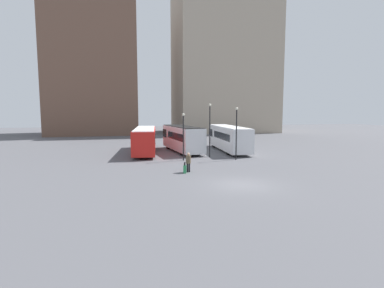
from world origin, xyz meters
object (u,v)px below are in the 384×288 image
(bus_2, at_px, (228,137))
(bus_1, at_px, (182,138))
(bus_0, at_px, (145,139))
(lamp_post_1, at_px, (183,132))
(lamp_post_0, at_px, (236,129))
(suitcase, at_px, (185,169))
(lamp_post_2, at_px, (210,126))
(traveler, at_px, (188,161))

(bus_2, bearing_deg, bus_1, 89.14)
(bus_0, bearing_deg, bus_2, -86.94)
(bus_0, height_order, lamp_post_1, lamp_post_1)
(bus_2, relative_size, lamp_post_0, 2.21)
(lamp_post_0, distance_m, lamp_post_1, 5.41)
(suitcase, xyz_separation_m, lamp_post_1, (1.14, 6.18, 2.53))
(bus_2, bearing_deg, lamp_post_1, 135.16)
(suitcase, height_order, lamp_post_0, lamp_post_0)
(suitcase, height_order, lamp_post_1, lamp_post_1)
(bus_2, xyz_separation_m, lamp_post_1, (-7.01, -6.10, 1.17))
(bus_0, height_order, lamp_post_0, lamp_post_0)
(suitcase, distance_m, lamp_post_2, 9.46)
(bus_2, xyz_separation_m, lamp_post_0, (-1.66, -6.91, 1.49))
(bus_0, xyz_separation_m, traveler, (2.56, -12.52, -0.66))
(bus_2, distance_m, traveler, 14.25)
(bus_1, height_order, lamp_post_0, lamp_post_0)
(bus_1, height_order, lamp_post_1, lamp_post_1)
(bus_1, bearing_deg, traveler, 164.96)
(traveler, bearing_deg, lamp_post_0, -33.87)
(lamp_post_1, bearing_deg, bus_1, 79.86)
(bus_2, xyz_separation_m, lamp_post_2, (-3.76, -4.48, 1.70))
(bus_2, relative_size, traveler, 7.40)
(lamp_post_2, bearing_deg, lamp_post_1, -153.47)
(traveler, height_order, lamp_post_1, lamp_post_1)
(traveler, bearing_deg, lamp_post_2, -11.56)
(lamp_post_1, height_order, lamp_post_2, lamp_post_2)
(bus_1, distance_m, lamp_post_2, 5.65)
(bus_0, distance_m, bus_1, 4.52)
(lamp_post_0, bearing_deg, traveler, -140.67)
(traveler, xyz_separation_m, lamp_post_1, (0.77, 5.82, 1.91))
(bus_1, height_order, bus_2, bus_1)
(lamp_post_1, bearing_deg, lamp_post_2, 26.53)
(traveler, distance_m, suitcase, 0.81)
(traveler, height_order, suitcase, traveler)
(lamp_post_0, height_order, lamp_post_2, lamp_post_2)
(suitcase, bearing_deg, bus_1, 6.51)
(bus_1, xyz_separation_m, suitcase, (-2.32, -12.79, -1.38))
(lamp_post_0, bearing_deg, lamp_post_1, 171.34)
(bus_1, xyz_separation_m, lamp_post_0, (4.16, -7.42, 1.47))
(bus_0, bearing_deg, bus_1, -84.78)
(bus_2, height_order, suitcase, bus_2)
(bus_2, relative_size, suitcase, 12.95)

